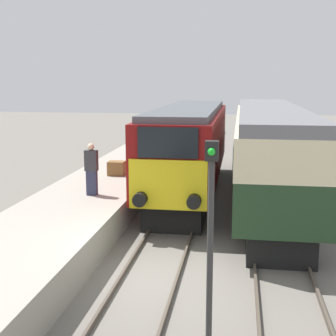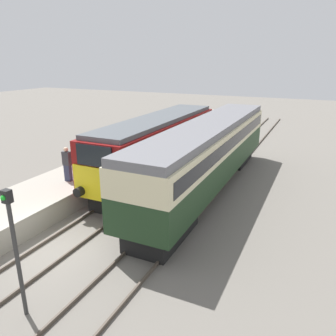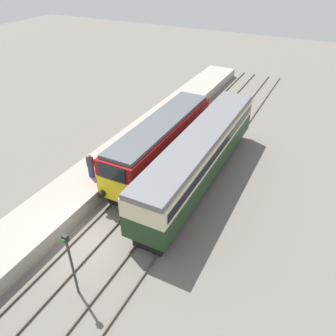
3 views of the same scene
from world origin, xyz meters
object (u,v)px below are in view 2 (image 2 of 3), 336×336
at_px(locomotive, 158,146).
at_px(person_on_platform, 67,164).
at_px(passenger_carriage, 209,150).
at_px(signal_post, 15,244).
at_px(luggage_crate, 107,158).

xyz_separation_m(locomotive, person_on_platform, (-2.95, -4.79, -0.22)).
xyz_separation_m(passenger_carriage, signal_post, (-1.70, -11.62, -0.02)).
distance_m(locomotive, luggage_crate, 3.36).
xyz_separation_m(passenger_carriage, person_on_platform, (-6.35, -4.35, -0.44)).
bearing_deg(passenger_carriage, signal_post, -98.32).
xyz_separation_m(person_on_platform, luggage_crate, (-0.05, 3.54, -0.63)).
bearing_deg(passenger_carriage, locomotive, 172.56).
xyz_separation_m(signal_post, luggage_crate, (-4.70, 10.81, -1.04)).
relative_size(passenger_carriage, person_on_platform, 8.82).
height_order(person_on_platform, signal_post, signal_post).
bearing_deg(person_on_platform, passenger_carriage, 34.41).
bearing_deg(luggage_crate, person_on_platform, -89.16).
height_order(passenger_carriage, person_on_platform, passenger_carriage).
bearing_deg(person_on_platform, locomotive, 58.40).
bearing_deg(signal_post, passenger_carriage, 81.68).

